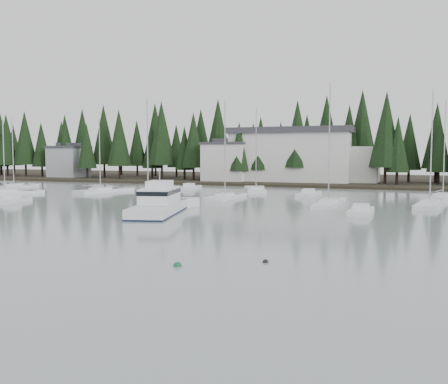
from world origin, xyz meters
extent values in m
cube|color=black|center=(0.00, 97.00, 0.00)|extent=(240.00, 54.00, 1.00)
cube|color=silver|center=(-18.00, 79.00, 4.25)|extent=(9.00, 7.00, 7.50)
cube|color=#38383D|center=(-18.00, 79.00, 8.25)|extent=(9.54, 7.42, 0.50)
cube|color=#38383D|center=(-18.00, 79.00, 8.85)|extent=(4.95, 3.85, 0.80)
cube|color=#999EA0|center=(-60.00, 81.00, 4.00)|extent=(8.00, 7.00, 7.00)
cube|color=#38383D|center=(-60.00, 81.00, 7.75)|extent=(8.48, 7.42, 0.50)
cube|color=#38383D|center=(-60.00, 81.00, 8.35)|extent=(4.40, 3.85, 0.80)
cube|color=silver|center=(-5.00, 82.00, 5.50)|extent=(24.00, 10.00, 10.00)
cube|color=#38383D|center=(-5.00, 82.00, 10.80)|extent=(25.00, 11.00, 1.20)
cube|color=silver|center=(7.00, 84.00, 4.00)|extent=(10.00, 8.00, 7.00)
cube|color=white|center=(-5.07, 26.34, 0.16)|extent=(6.64, 12.48, 1.74)
cube|color=black|center=(-5.07, 26.34, 0.03)|extent=(6.69, 12.55, 0.24)
cube|color=white|center=(-5.22, 26.91, 1.84)|extent=(4.52, 6.77, 1.57)
cube|color=black|center=(-5.22, 26.91, 2.22)|extent=(4.61, 6.85, 0.43)
cube|color=white|center=(-5.22, 26.91, 2.98)|extent=(2.94, 3.57, 0.71)
cylinder|color=#A5A8AD|center=(-5.22, 26.91, 3.85)|extent=(0.10, 0.10, 1.19)
cube|color=white|center=(-47.47, 50.41, -0.03)|extent=(3.00, 8.33, 1.05)
cube|color=white|center=(-47.47, 50.41, 0.62)|extent=(1.91, 2.89, 0.30)
cylinder|color=#A5A8AD|center=(-47.47, 50.41, 6.59)|extent=(0.14, 0.14, 12.18)
cube|color=white|center=(-27.32, 47.77, -0.03)|extent=(5.08, 9.05, 1.05)
cube|color=white|center=(-27.32, 47.77, 0.62)|extent=(2.77, 3.35, 0.30)
cylinder|color=#A5A8AD|center=(-27.32, 47.77, 6.00)|extent=(0.14, 0.14, 10.99)
cube|color=white|center=(-4.82, 44.24, -0.03)|extent=(2.60, 8.55, 1.05)
cube|color=white|center=(-4.82, 44.24, 0.62)|extent=(1.76, 2.93, 0.30)
cylinder|color=#A5A8AD|center=(-4.82, 44.24, 6.81)|extent=(0.14, 0.14, 12.61)
cube|color=white|center=(9.63, 40.66, -0.03)|extent=(2.67, 10.67, 1.05)
cube|color=white|center=(9.63, 40.66, 0.62)|extent=(1.78, 3.65, 0.30)
cylinder|color=#A5A8AD|center=(9.63, 40.66, 7.46)|extent=(0.14, 0.14, 13.92)
cube|color=white|center=(-37.82, 38.76, -0.03)|extent=(6.21, 9.08, 1.05)
cube|color=white|center=(-37.82, 38.76, 0.62)|extent=(2.95, 3.49, 0.30)
cylinder|color=#A5A8AD|center=(-37.82, 38.76, 5.96)|extent=(0.14, 0.14, 10.91)
cube|color=white|center=(-11.84, 35.94, -0.03)|extent=(6.94, 9.54, 1.05)
cube|color=white|center=(-11.84, 35.94, 0.62)|extent=(3.13, 3.69, 0.30)
cylinder|color=#A5A8AD|center=(-11.84, 35.94, 6.65)|extent=(0.14, 0.14, 12.31)
cube|color=white|center=(20.69, 43.68, -0.03)|extent=(3.70, 9.57, 1.05)
cube|color=white|center=(20.69, 43.68, 0.62)|extent=(2.16, 3.37, 0.30)
cylinder|color=#A5A8AD|center=(20.69, 43.68, 6.93)|extent=(0.14, 0.14, 12.86)
cube|color=white|center=(-5.14, 58.86, -0.03)|extent=(6.45, 11.26, 1.05)
cube|color=white|center=(-5.14, 58.86, 0.62)|extent=(3.15, 4.18, 0.30)
cylinder|color=#A5A8AD|center=(-5.14, 58.86, 6.95)|extent=(0.14, 0.14, 12.91)
cube|color=white|center=(22.52, 55.08, -0.03)|extent=(5.06, 9.49, 1.05)
cube|color=white|center=(22.52, 55.08, 0.62)|extent=(2.64, 3.49, 0.30)
cylinder|color=#A5A8AD|center=(22.52, 55.08, 6.90)|extent=(0.14, 0.14, 12.81)
cube|color=white|center=(-28.00, 30.16, 0.05)|extent=(3.34, 5.46, 0.90)
cube|color=white|center=(-28.00, 30.16, 0.75)|extent=(1.84, 1.93, 0.55)
cube|color=white|center=(14.09, 33.83, 0.05)|extent=(2.22, 5.39, 0.90)
cube|color=white|center=(14.09, 33.83, 0.75)|extent=(1.50, 1.73, 0.55)
cube|color=white|center=(-17.51, 59.67, 0.05)|extent=(2.77, 6.33, 0.90)
cube|color=white|center=(-17.51, 59.67, 0.75)|extent=(1.68, 2.10, 0.55)
cube|color=white|center=(4.60, 53.32, 0.05)|extent=(2.41, 6.69, 0.90)
cube|color=white|center=(4.60, 53.32, 0.75)|extent=(1.56, 2.17, 0.55)
sphere|color=#145933|center=(7.43, 5.86, 0.00)|extent=(0.47, 0.47, 0.47)
sphere|color=black|center=(11.61, 8.51, 0.00)|extent=(0.35, 0.35, 0.35)
camera|label=1|loc=(19.55, -18.04, 6.08)|focal=40.00mm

